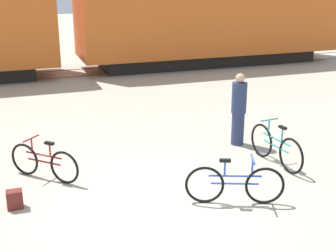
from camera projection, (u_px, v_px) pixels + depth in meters
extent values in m
plane|color=#B2A893|center=(158.00, 197.00, 8.76)|extent=(80.00, 80.00, 0.00)
cube|color=black|center=(209.00, 58.00, 21.10)|extent=(9.67, 2.17, 0.55)
cube|color=#CC5B1E|center=(210.00, 15.00, 20.50)|extent=(11.51, 2.89, 3.24)
cube|color=#4C4238|center=(72.00, 77.00, 18.59)|extent=(35.98, 0.07, 0.01)
cube|color=#4C4238|center=(67.00, 70.00, 19.88)|extent=(35.98, 0.07, 0.01)
torus|color=black|center=(261.00, 140.00, 10.55)|extent=(0.12, 0.77, 0.77)
torus|color=black|center=(291.00, 156.00, 9.66)|extent=(0.12, 0.77, 0.77)
cylinder|color=teal|center=(276.00, 139.00, 10.05)|extent=(0.13, 0.91, 0.04)
cylinder|color=teal|center=(276.00, 146.00, 10.10)|extent=(0.12, 0.83, 0.04)
cylinder|color=teal|center=(282.00, 135.00, 9.84)|extent=(0.04, 0.04, 0.32)
cube|color=black|center=(283.00, 128.00, 9.79)|extent=(0.10, 0.21, 0.05)
cylinder|color=teal|center=(269.00, 128.00, 10.23)|extent=(0.04, 0.04, 0.36)
cylinder|color=teal|center=(269.00, 120.00, 10.18)|extent=(0.46, 0.08, 0.03)
torus|color=black|center=(25.00, 159.00, 9.61)|extent=(0.52, 0.51, 0.68)
torus|color=black|center=(64.00, 167.00, 9.20)|extent=(0.52, 0.51, 0.68)
cylinder|color=#A31E23|center=(43.00, 155.00, 9.35)|extent=(0.65, 0.64, 0.04)
cylinder|color=#A31E23|center=(44.00, 162.00, 9.40)|extent=(0.60, 0.59, 0.04)
cylinder|color=#A31E23|center=(50.00, 150.00, 9.24)|extent=(0.04, 0.04, 0.28)
cube|color=black|center=(49.00, 143.00, 9.19)|extent=(0.20, 0.20, 0.05)
cylinder|color=#A31E23|center=(32.00, 146.00, 9.41)|extent=(0.04, 0.04, 0.32)
cylinder|color=#A31E23|center=(31.00, 138.00, 9.36)|extent=(0.35, 0.35, 0.03)
torus|color=black|center=(265.00, 186.00, 8.39)|extent=(0.68, 0.31, 0.71)
torus|color=black|center=(205.00, 185.00, 8.42)|extent=(0.68, 0.31, 0.71)
cylinder|color=#3351B7|center=(235.00, 176.00, 8.35)|extent=(0.90, 0.38, 0.04)
cylinder|color=#3351B7|center=(235.00, 184.00, 8.39)|extent=(0.82, 0.35, 0.04)
cylinder|color=#3351B7|center=(225.00, 168.00, 8.31)|extent=(0.04, 0.04, 0.30)
cube|color=black|center=(225.00, 160.00, 8.26)|extent=(0.22, 0.15, 0.05)
cylinder|color=#3351B7|center=(252.00, 168.00, 8.29)|extent=(0.04, 0.04, 0.33)
cylinder|color=#3351B7|center=(253.00, 159.00, 8.23)|extent=(0.20, 0.44, 0.03)
cylinder|color=#283351|center=(238.00, 128.00, 11.30)|extent=(0.30, 0.30, 0.80)
cylinder|color=navy|center=(239.00, 98.00, 11.06)|extent=(0.36, 0.36, 0.74)
sphere|color=tan|center=(240.00, 78.00, 10.91)|extent=(0.22, 0.22, 0.22)
cube|color=maroon|center=(15.00, 199.00, 8.29)|extent=(0.28, 0.20, 0.34)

